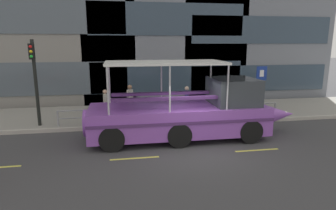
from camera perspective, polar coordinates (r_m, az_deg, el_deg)
The scene contains 12 objects.
ground_plane at distance 11.91m, azimuth 4.94°, elevation -8.28°, with size 120.00×120.00×0.00m, color #3D3D3F.
sidewalk at distance 17.13m, azimuth 0.22°, elevation -1.52°, with size 32.00×4.80×0.18m, color gray.
curb_edge at distance 14.76m, azimuth 1.90°, elevation -3.79°, with size 32.00×0.18×0.18m, color #B2ADA3.
lane_centreline at distance 11.24m, azimuth 5.91°, elevation -9.57°, with size 25.80×0.12×0.01m.
curb_guardrail at distance 14.90m, azimuth 1.04°, elevation -1.18°, with size 11.44×0.09×0.78m.
traffic_light_pole at distance 15.07m, azimuth -24.74°, elevation 5.45°, with size 0.24×0.46×4.12m.
parking_sign at distance 16.79m, azimuth 17.78°, elevation 4.30°, with size 0.60×0.12×2.70m.
duck_tour_boat at distance 12.80m, azimuth 4.51°, elevation -1.61°, with size 9.54×2.60×3.38m.
pedestrian_near_bow at distance 16.24m, azimuth 9.99°, elevation 1.59°, with size 0.38×0.37×1.72m.
pedestrian_mid_left at distance 15.67m, azimuth 3.69°, elevation 1.28°, with size 0.27×0.47×1.68m.
pedestrian_mid_right at distance 15.82m, azimuth -7.47°, elevation 1.47°, with size 0.35×0.41×1.75m.
pedestrian_near_stern at distance 15.66m, azimuth -12.20°, elevation 0.74°, with size 0.23×0.44×1.56m.
Camera 1 is at (-2.89, -10.78, 4.17)m, focal length 31.01 mm.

